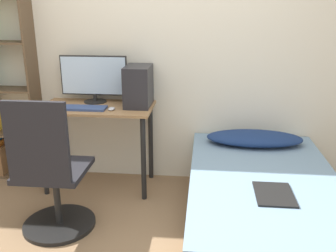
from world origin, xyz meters
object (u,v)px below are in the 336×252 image
at_px(office_chair, 51,182).
at_px(keyboard, 84,108).
at_px(bed, 262,206).
at_px(pc_tower, 138,86).
at_px(monitor, 94,78).

xyz_separation_m(office_chair, keyboard, (0.06, 0.66, 0.38)).
bearing_deg(keyboard, bed, -20.34).
distance_m(keyboard, pc_tower, 0.50).
distance_m(office_chair, pc_tower, 1.11).
bearing_deg(bed, monitor, 151.11).
relative_size(office_chair, pc_tower, 2.98).
relative_size(office_chair, keyboard, 2.77).
bearing_deg(pc_tower, bed, -35.05).
distance_m(monitor, pc_tower, 0.43).
height_order(office_chair, keyboard, office_chair).
height_order(keyboard, pc_tower, pc_tower).
bearing_deg(office_chair, pc_tower, 58.87).
height_order(monitor, keyboard, monitor).
xyz_separation_m(office_chair, bed, (1.52, 0.12, -0.17)).
distance_m(office_chair, keyboard, 0.76).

